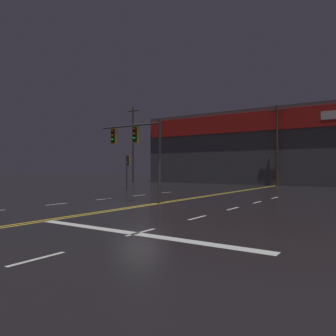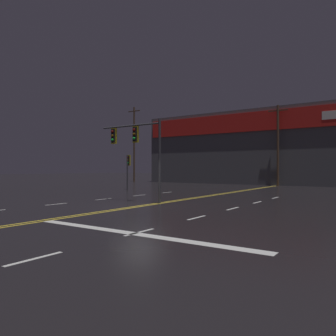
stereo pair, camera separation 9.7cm
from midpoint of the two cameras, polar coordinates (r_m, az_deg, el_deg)
name	(u,v)px [view 2 (the right image)]	position (r m, az deg, el deg)	size (l,w,h in m)	color
ground_plane	(139,206)	(17.22, -4.85, -6.66)	(200.00, 200.00, 0.00)	black
road_markings	(139,209)	(15.99, -4.94, -7.15)	(13.15, 60.00, 0.01)	gold
traffic_signal_median	(134,140)	(19.70, -5.80, 4.79)	(4.48, 0.36, 4.80)	#38383D
traffic_signal_corner_northwest	(128,164)	(30.73, -6.87, 0.66)	(0.42, 0.36, 3.24)	#38383D
building_backdrop	(288,148)	(44.72, 20.28, 3.32)	(36.40, 10.23, 9.24)	#4C4C51
utility_pole_row	(280,136)	(39.25, 19.04, 5.34)	(43.87, 0.26, 12.13)	#4C3828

